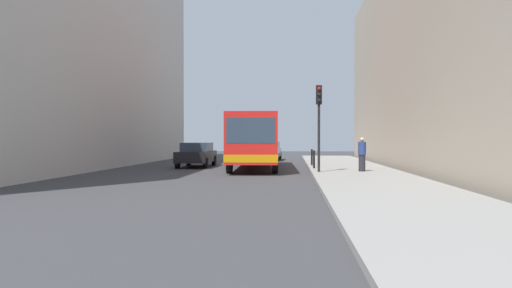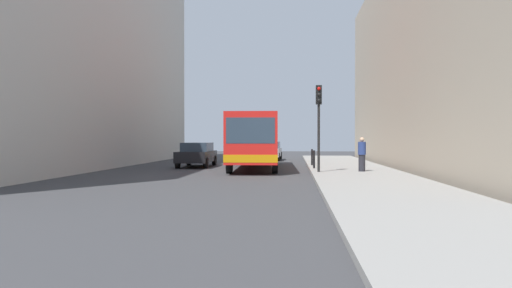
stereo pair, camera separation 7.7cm
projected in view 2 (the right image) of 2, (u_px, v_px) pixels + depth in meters
ground_plane at (247, 173)px, 23.43m from camera, size 80.00×80.00×0.00m
sidewalk at (355, 172)px, 22.99m from camera, size 4.40×40.00×0.15m
building_left at (66, 42)px, 28.26m from camera, size 7.00×32.00×15.32m
building_right at (454, 57)px, 26.40m from camera, size 7.00×32.00×12.78m
bus at (255, 139)px, 26.88m from camera, size 2.97×11.11×3.00m
car_beside_bus at (197, 154)px, 28.30m from camera, size 1.88×4.41×1.48m
car_behind_bus at (269, 150)px, 37.01m from camera, size 1.96×4.45×1.48m
traffic_light at (319, 112)px, 21.90m from camera, size 0.28×0.33×4.10m
bollard_near at (314, 159)px, 24.65m from camera, size 0.11×0.11×0.95m
bollard_mid at (312, 157)px, 27.43m from camera, size 0.11×0.11×0.95m
pedestrian_near_signal at (362, 154)px, 22.25m from camera, size 0.38×0.38×1.64m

